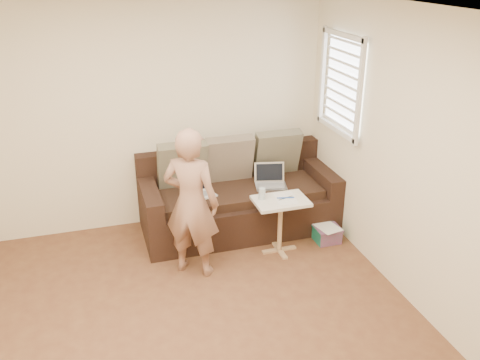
{
  "coord_description": "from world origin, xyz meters",
  "views": [
    {
      "loc": [
        -0.64,
        -3.31,
        2.94
      ],
      "look_at": [
        0.8,
        1.4,
        0.78
      ],
      "focal_mm": 38.44,
      "sensor_mm": 36.0,
      "label": 1
    }
  ],
  "objects_px": {
    "laptop_silver": "(271,187)",
    "striped_box": "(326,233)",
    "laptop_white": "(201,196)",
    "drinking_glass": "(262,194)",
    "person": "(191,203)",
    "side_table": "(280,226)",
    "sofa": "(239,195)"
  },
  "relations": [
    {
      "from": "sofa",
      "to": "person",
      "type": "relative_size",
      "value": 1.45
    },
    {
      "from": "person",
      "to": "side_table",
      "type": "height_order",
      "value": "person"
    },
    {
      "from": "laptop_white",
      "to": "person",
      "type": "height_order",
      "value": "person"
    },
    {
      "from": "person",
      "to": "drinking_glass",
      "type": "distance_m",
      "value": 0.81
    },
    {
      "from": "laptop_white",
      "to": "side_table",
      "type": "relative_size",
      "value": 0.49
    },
    {
      "from": "laptop_silver",
      "to": "striped_box",
      "type": "relative_size",
      "value": 1.22
    },
    {
      "from": "laptop_silver",
      "to": "laptop_white",
      "type": "relative_size",
      "value": 1.14
    },
    {
      "from": "laptop_silver",
      "to": "sofa",
      "type": "bearing_deg",
      "value": 176.09
    },
    {
      "from": "laptop_white",
      "to": "person",
      "type": "bearing_deg",
      "value": -127.13
    },
    {
      "from": "striped_box",
      "to": "person",
      "type": "bearing_deg",
      "value": -174.46
    },
    {
      "from": "laptop_white",
      "to": "sofa",
      "type": "bearing_deg",
      "value": -3.92
    },
    {
      "from": "sofa",
      "to": "laptop_white",
      "type": "relative_size",
      "value": 7.26
    },
    {
      "from": "drinking_glass",
      "to": "laptop_silver",
      "type": "bearing_deg",
      "value": 58.73
    },
    {
      "from": "laptop_silver",
      "to": "striped_box",
      "type": "xyz_separation_m",
      "value": [
        0.5,
        -0.47,
        -0.43
      ]
    },
    {
      "from": "laptop_silver",
      "to": "side_table",
      "type": "bearing_deg",
      "value": -86.6
    },
    {
      "from": "sofa",
      "to": "laptop_white",
      "type": "distance_m",
      "value": 0.48
    },
    {
      "from": "person",
      "to": "striped_box",
      "type": "height_order",
      "value": "person"
    },
    {
      "from": "sofa",
      "to": "striped_box",
      "type": "bearing_deg",
      "value": -34.08
    },
    {
      "from": "person",
      "to": "sofa",
      "type": "bearing_deg",
      "value": -100.73
    },
    {
      "from": "sofa",
      "to": "drinking_glass",
      "type": "bearing_deg",
      "value": -81.24
    },
    {
      "from": "person",
      "to": "drinking_glass",
      "type": "relative_size",
      "value": 12.69
    },
    {
      "from": "person",
      "to": "side_table",
      "type": "distance_m",
      "value": 1.07
    },
    {
      "from": "sofa",
      "to": "person",
      "type": "xyz_separation_m",
      "value": [
        -0.7,
        -0.73,
        0.34
      ]
    },
    {
      "from": "laptop_silver",
      "to": "person",
      "type": "xyz_separation_m",
      "value": [
        -1.05,
        -0.62,
        0.24
      ]
    },
    {
      "from": "sofa",
      "to": "side_table",
      "type": "height_order",
      "value": "sofa"
    },
    {
      "from": "sofa",
      "to": "striped_box",
      "type": "xyz_separation_m",
      "value": [
        0.85,
        -0.58,
        -0.34
      ]
    },
    {
      "from": "sofa",
      "to": "drinking_glass",
      "type": "xyz_separation_m",
      "value": [
        0.08,
        -0.55,
        0.25
      ]
    },
    {
      "from": "laptop_silver",
      "to": "side_table",
      "type": "distance_m",
      "value": 0.57
    },
    {
      "from": "laptop_white",
      "to": "striped_box",
      "type": "relative_size",
      "value": 1.07
    },
    {
      "from": "side_table",
      "to": "striped_box",
      "type": "relative_size",
      "value": 2.17
    },
    {
      "from": "laptop_silver",
      "to": "drinking_glass",
      "type": "distance_m",
      "value": 0.54
    },
    {
      "from": "laptop_white",
      "to": "drinking_glass",
      "type": "bearing_deg",
      "value": -55.71
    }
  ]
}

